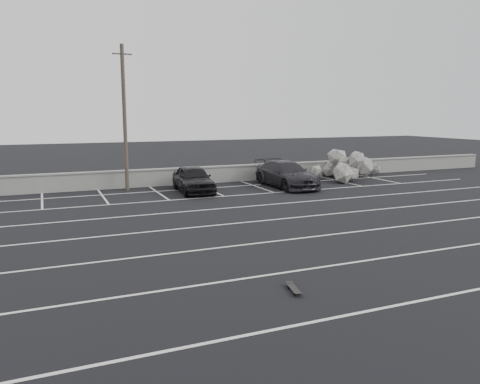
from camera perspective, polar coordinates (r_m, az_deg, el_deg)
name	(u,v)px	position (r m, az deg, el deg)	size (l,w,h in m)	color
ground	(289,240)	(16.59, 6.05, -5.79)	(120.00, 120.00, 0.00)	black
seawall	(181,176)	(29.30, -7.25, 1.97)	(50.00, 0.45, 1.06)	gray
stall_lines	(239,215)	(20.42, -0.14, -2.81)	(36.00, 20.05, 0.01)	silver
car_left	(193,179)	(26.37, -5.72, 1.61)	(1.78, 4.42, 1.50)	black
car_right	(286,174)	(28.22, 5.68, 2.17)	(2.16, 5.30, 1.54)	black
utility_pole	(125,118)	(27.54, -13.89, 8.78)	(1.09, 0.22, 8.17)	#4C4238
trash_bin	(289,173)	(31.76, 6.01, 2.36)	(0.68, 0.68, 0.84)	#2A2A2D
riprap_pile	(346,169)	(32.94, 12.85, 2.72)	(5.82, 4.48, 1.54)	#A9A69E
skateboard	(294,289)	(11.95, 6.59, -11.65)	(0.31, 0.72, 0.08)	black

